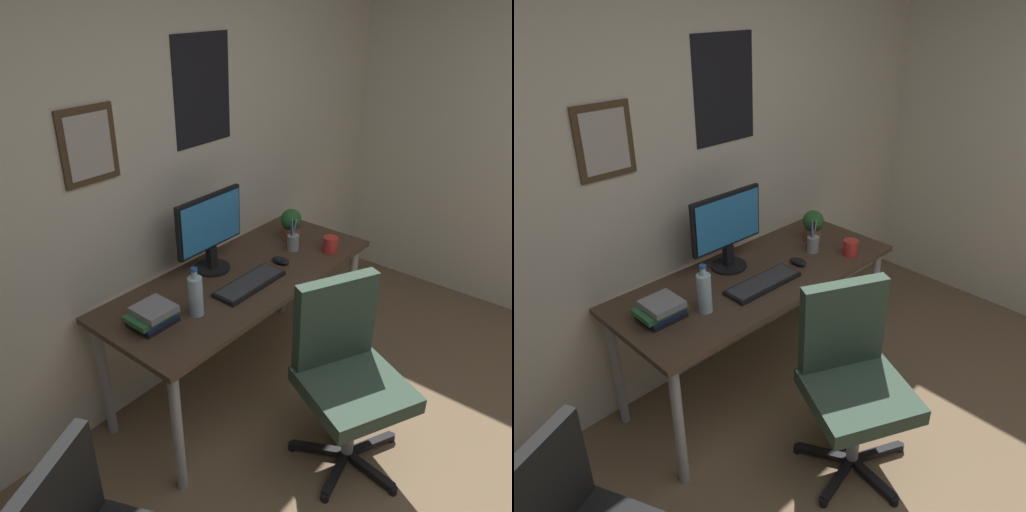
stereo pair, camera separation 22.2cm
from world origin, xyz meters
The scene contains 11 objects.
wall_back centered at (0.00, 2.15, 1.30)m, with size 4.40×0.10×2.60m.
desk centered at (0.25, 1.74, 0.66)m, with size 1.64×0.67×0.74m.
office_chair centered at (0.17, 1.02, 0.53)m, with size 0.61×0.61×0.95m.
monitor centered at (0.19, 1.91, 0.98)m, with size 0.46×0.20×0.43m.
keyboard centered at (0.19, 1.63, 0.75)m, with size 0.43×0.15×0.03m.
computer_mouse centered at (0.49, 1.66, 0.76)m, with size 0.06×0.11×0.04m.
water_bottle centered at (-0.18, 1.65, 0.85)m, with size 0.07×0.07×0.25m.
coffee_mug_near centered at (0.80, 1.52, 0.79)m, with size 0.13×0.09×0.09m.
potted_plant centered at (0.79, 1.81, 0.84)m, with size 0.13×0.13×0.19m.
pen_cup centered at (0.67, 1.70, 0.79)m, with size 0.07×0.07×0.20m.
book_stack_left centered at (-0.36, 1.75, 0.79)m, with size 0.22×0.19×0.10m.
Camera 1 is at (-1.57, 0.12, 2.13)m, focal length 36.02 mm.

